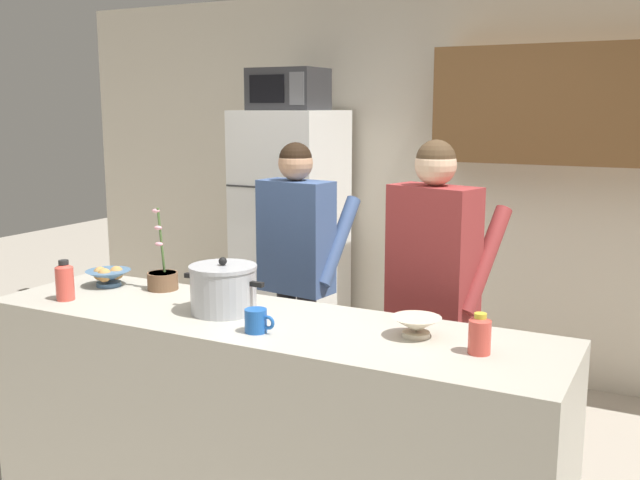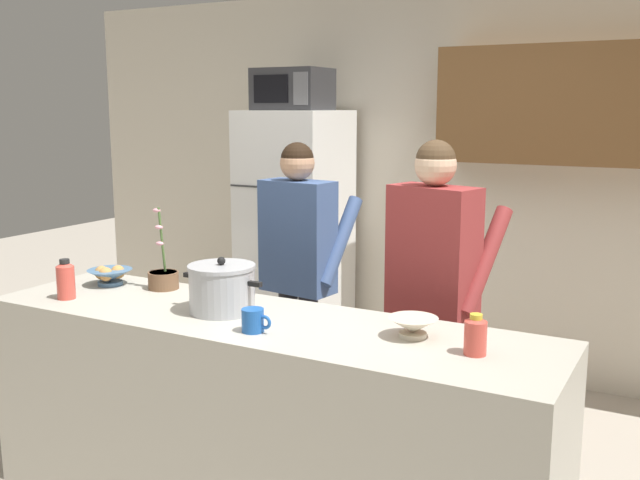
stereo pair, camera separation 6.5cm
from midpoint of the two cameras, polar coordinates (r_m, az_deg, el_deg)
The scene contains 13 objects.
back_wall_unit at distance 4.96m, azimuth 12.58°, elevation 5.63°, with size 6.00×0.48×2.60m.
kitchen_island at distance 3.28m, azimuth -4.15°, elevation -13.88°, with size 2.58×0.68×0.92m, color #BCB7A8.
refrigerator at distance 5.12m, azimuth -1.60°, elevation 0.12°, with size 0.64×0.68×1.78m.
microwave at distance 5.02m, azimuth -1.79°, elevation 11.75°, with size 0.48×0.37×0.28m.
person_near_pot at distance 4.04m, azimuth -1.22°, elevation -1.00°, with size 0.53×0.46×1.62m.
person_by_sink at distance 3.49m, azimuth 9.45°, elevation -2.48°, with size 0.58×0.52×1.66m.
cooking_pot at distance 3.20m, azimuth -7.13°, elevation -3.78°, with size 0.41×0.30×0.25m.
coffee_mug at distance 2.92m, azimuth -4.61°, elevation -6.32°, with size 0.13×0.09×0.10m.
bread_bowl at distance 3.80m, azimuth -15.73°, elevation -2.69°, with size 0.22×0.22×0.10m.
empty_bowl at distance 2.87m, azimuth 7.96°, elevation -6.71°, with size 0.20×0.20×0.08m.
bottle_near_edge at distance 2.71m, azimuth 12.80°, elevation -7.27°, with size 0.08×0.08×0.15m.
bottle_mid_counter at distance 3.58m, azimuth -18.87°, elevation -2.95°, with size 0.08×0.08×0.19m.
potted_orchid at distance 3.66m, azimuth -11.72°, elevation -2.87°, with size 0.15×0.15×0.41m.
Camera 2 is at (1.65, -2.49, 1.81)m, focal length 40.73 mm.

